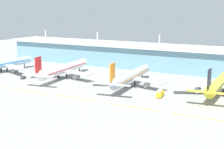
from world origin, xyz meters
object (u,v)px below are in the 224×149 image
Objects in this scene: fuel_truck at (160,93)px; airliner_center at (131,76)px; pushback_tug at (23,77)px; safety_cone_left_wingtip at (200,106)px; airliner_far_middle at (218,84)px; safety_cone_nose_front at (169,100)px; airliner_near_middle at (63,69)px; airliner_nearest at (5,64)px.

airliner_center is at bearing 149.50° from fuel_truck.
safety_cone_left_wingtip is at bearing -3.55° from pushback_tug.
airliner_far_middle reaches higher than safety_cone_nose_front.
airliner_near_middle is at bearing 33.94° from pushback_tug.
airliner_far_middle is 89.56× the size of safety_cone_nose_front.
fuel_truck reaches higher than safety_cone_nose_front.
pushback_tug is (-22.85, -15.38, -5.36)m from airliner_near_middle.
pushback_tug reaches higher than safety_cone_nose_front.
airliner_center is 9.33× the size of fuel_truck.
airliner_center is at bearing 11.75° from pushback_tug.
airliner_nearest is at bearing -177.41° from airliner_far_middle.
pushback_tug is 0.67× the size of fuel_truck.
airliner_nearest is 85.31× the size of safety_cone_nose_front.
safety_cone_left_wingtip is at bearing -17.62° from fuel_truck.
airliner_near_middle is 87.77m from safety_cone_nose_front.
airliner_far_middle is at bearing 5.02° from airliner_center.
safety_cone_left_wingtip is 1.00× the size of safety_cone_nose_front.
safety_cone_nose_front is at bearing -13.03° from airliner_near_middle.
airliner_near_middle reaches higher than fuel_truck.
airliner_nearest is 132.17m from fuel_truck.
airliner_near_middle is at bearing 166.97° from safety_cone_nose_front.
airliner_near_middle and airliner_center have the same top height.
safety_cone_left_wingtip is (156.01, -20.83, -6.09)m from airliner_nearest.
safety_cone_left_wingtip is (125.69, -7.80, -0.75)m from pushback_tug.
airliner_nearest is at bearing 172.39° from safety_cone_left_wingtip.
pushback_tug is 7.14× the size of safety_cone_left_wingtip.
safety_cone_left_wingtip is at bearing -24.62° from airliner_center.
airliner_near_middle and airliner_far_middle have the same top height.
airliner_near_middle is 1.03× the size of airliner_center.
airliner_nearest is at bearing -178.63° from airliner_center.
airliner_center reaches higher than pushback_tug.
fuel_truck is 25.83m from safety_cone_left_wingtip.
airliner_far_middle is 28.62m from safety_cone_left_wingtip.
airliner_nearest is 7.97× the size of fuel_truck.
airliner_nearest reaches higher than pushback_tug.
safety_cone_nose_front is at bearing -2.31° from pushback_tug.
airliner_nearest is 0.95× the size of airliner_far_middle.
airliner_nearest is 105.09m from airliner_center.
airliner_nearest is 157.43m from airliner_far_middle.
airliner_center is at bearing 149.20° from safety_cone_nose_front.
pushback_tug is 108.25m from safety_cone_nose_front.
airliner_far_middle reaches higher than fuel_truck.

